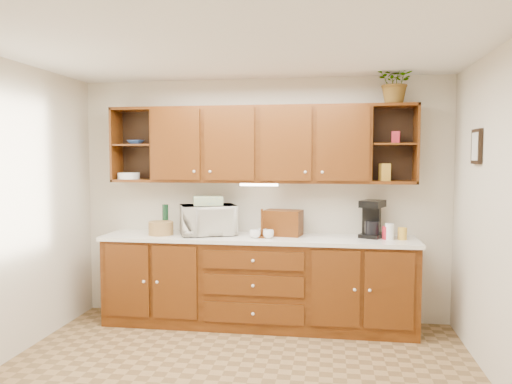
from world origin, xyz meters
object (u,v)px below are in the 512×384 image
(bread_box, at_px, (283,223))
(potted_plant, at_px, (396,82))
(microwave, at_px, (208,220))
(coffee_maker, at_px, (372,219))

(bread_box, bearing_deg, potted_plant, 8.99)
(microwave, bearing_deg, bread_box, -17.56)
(bread_box, xyz_separation_m, coffee_maker, (0.91, 0.03, 0.05))
(coffee_maker, bearing_deg, bread_box, -153.94)
(microwave, distance_m, coffee_maker, 1.70)
(microwave, relative_size, coffee_maker, 1.50)
(bread_box, distance_m, potted_plant, 1.82)
(bread_box, distance_m, coffee_maker, 0.91)
(coffee_maker, distance_m, potted_plant, 1.40)
(coffee_maker, relative_size, potted_plant, 0.89)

